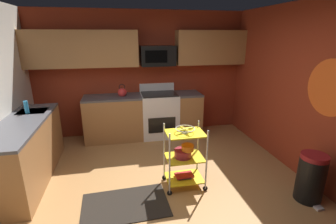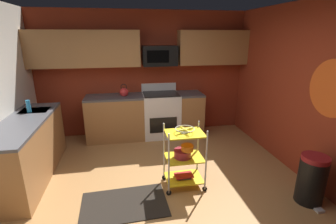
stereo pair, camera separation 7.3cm
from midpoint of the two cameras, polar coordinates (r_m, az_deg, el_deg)
floor at (r=3.59m, az=-1.06°, el=-18.92°), size 4.40×4.80×0.04m
wall_back at (r=5.36m, az=-5.38°, el=8.75°), size 4.52×0.06×2.60m
wall_right at (r=4.00m, az=32.27°, el=3.08°), size 0.06×4.80×2.60m
wall_flower_decal at (r=3.81m, az=34.19°, el=4.50°), size 0.00×0.75×0.75m
counter_run at (r=4.69m, az=-14.67°, el=-3.65°), size 3.42×2.58×0.92m
oven_range at (r=5.27m, az=-1.26°, el=-0.51°), size 0.76×0.65×1.10m
upper_cabinets at (r=5.11m, az=-6.20°, el=14.50°), size 4.40×0.33×0.70m
microwave at (r=5.13m, az=-1.55°, el=12.93°), size 0.70×0.39×0.40m
rolling_cart at (r=3.54m, az=4.39°, el=-10.49°), size 0.59×0.41×0.91m
fruit_bowl at (r=3.36m, az=4.56°, el=-4.11°), size 0.27×0.27×0.07m
mixing_bowl_large at (r=3.50m, az=4.01°, el=-9.57°), size 0.25×0.25×0.11m
mixing_bowl_small at (r=3.44m, az=5.11°, el=-8.27°), size 0.18×0.18×0.08m
book_stack at (r=3.69m, az=4.28°, el=-14.58°), size 0.27×0.18×0.05m
kettle at (r=5.07m, az=-9.77°, el=4.58°), size 0.21×0.18×0.26m
dish_soap_bottle at (r=4.49m, az=-29.29°, el=1.17°), size 0.06×0.06×0.20m
trash_can at (r=3.79m, az=30.89°, el=-13.30°), size 0.34×0.42×0.66m
floor_rug at (r=3.45m, az=-9.45°, el=-20.37°), size 1.13×0.74×0.01m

